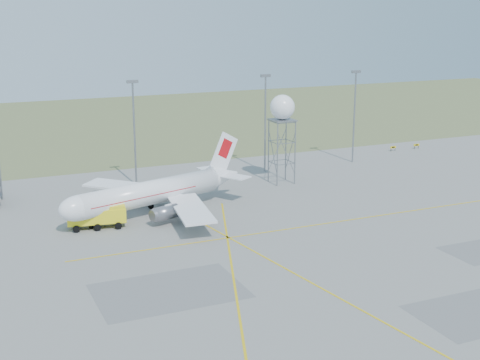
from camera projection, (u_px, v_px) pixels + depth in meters
name	position (u px, v px, depth m)	size (l,w,h in m)	color
ground	(377.00, 311.00, 76.43)	(400.00, 400.00, 0.00)	gray
grass_strip	(103.00, 124.00, 200.28)	(400.00, 120.00, 0.03)	#576B3B
mast_b	(134.00, 124.00, 127.87)	(2.20, 0.50, 20.50)	gray
mast_c	(265.00, 115.00, 138.90)	(2.20, 0.50, 20.50)	gray
mast_d	(355.00, 109.00, 147.57)	(2.20, 0.50, 20.50)	gray
taxi_sign_near	(393.00, 147.00, 161.81)	(1.60, 0.17, 1.20)	black
taxi_sign_far	(416.00, 145.00, 164.57)	(1.60, 0.17, 1.20)	black
airliner_main	(153.00, 193.00, 111.40)	(35.22, 33.30, 12.22)	white
radar_tower	(282.00, 134.00, 130.29)	(4.83, 4.83, 17.49)	gray
fire_truck	(98.00, 217.00, 105.00)	(9.40, 4.81, 3.61)	yellow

